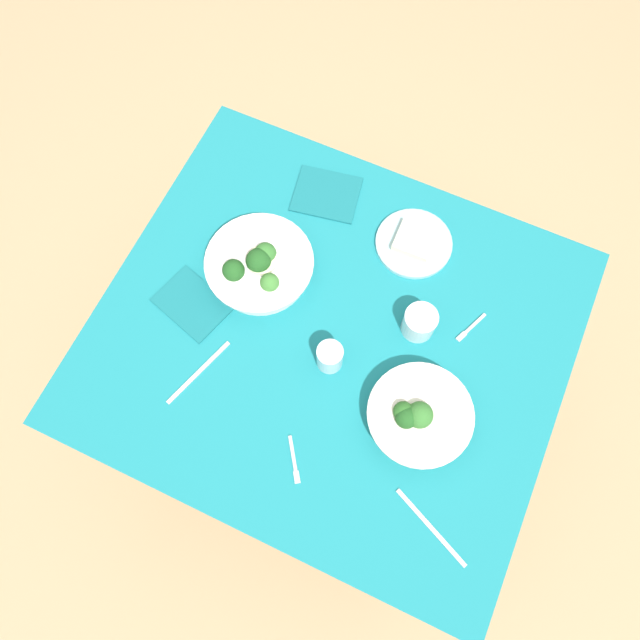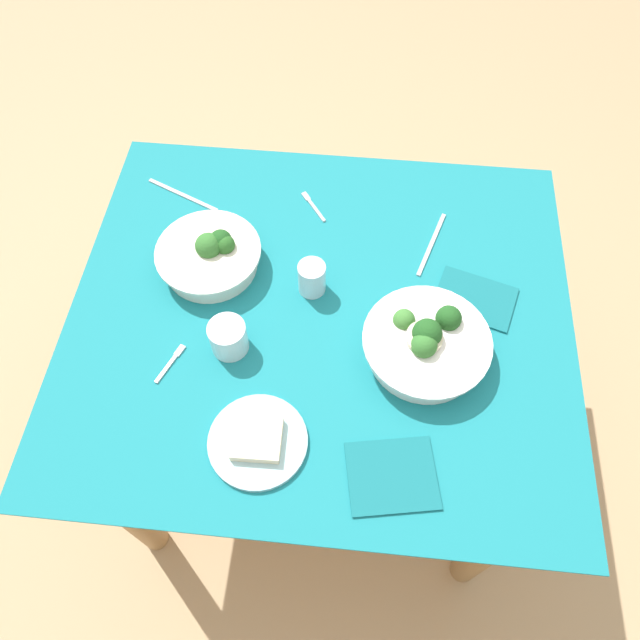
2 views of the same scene
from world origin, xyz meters
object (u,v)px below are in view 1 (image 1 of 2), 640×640
Objects in this scene: fork_by_near_bowl at (294,462)px; table_knife_right at (431,527)px; water_glass_center at (330,357)px; broccoli_bowl_near at (418,416)px; bread_side_plate at (414,242)px; fork_by_far_bowl at (470,329)px; napkin_folded_lower at (326,194)px; water_glass_side at (419,322)px; broccoli_bowl_far at (259,266)px; table_knife_left at (199,372)px; napkin_folded_upper at (192,304)px.

fork_by_near_bowl is 0.45× the size of table_knife_right.
fork_by_near_bowl is (0.02, -0.25, -0.04)m from water_glass_center.
broccoli_bowl_near is 1.22× the size of bread_side_plate.
fork_by_far_bowl is 0.53m from napkin_folded_lower.
water_glass_side is 0.38× the size of table_knife_right.
fork_by_near_bowl is at bearing -84.41° from water_glass_center.
table_knife_left is (-0.02, -0.30, -0.04)m from broccoli_bowl_far.
fork_by_far_bowl is at bearing 38.22° from water_glass_center.
water_glass_side is at bearing 18.15° from napkin_folded_upper.
fork_by_far_bowl and table_knife_left have the same top height.
table_knife_left is 0.65m from table_knife_right.
fork_by_near_bowl is at bearing 23.63° from table_knife_right.
broccoli_bowl_far is 0.55m from fork_by_far_bowl.
broccoli_bowl_near is at bearing -67.77° from bread_side_plate.
napkin_folded_upper is at bearing -112.25° from napkin_folded_lower.
broccoli_bowl_far reaches higher than water_glass_side.
table_knife_right is 1.21× the size of napkin_folded_upper.
napkin_folded_upper is (-0.54, -0.18, -0.04)m from water_glass_side.
napkin_folded_lower reaches higher than table_knife_left.
table_knife_left and table_knife_right have the same top height.
table_knife_right is 0.89m from napkin_folded_lower.
broccoli_bowl_near is at bearing 14.34° from fork_by_far_bowl.
table_knife_left is at bearing -56.51° from napkin_folded_upper.
broccoli_bowl_near is 2.96× the size of water_glass_center.
napkin_folded_lower reaches higher than table_knife_right.
broccoli_bowl_near is 0.25m from water_glass_center.
bread_side_plate reaches higher than napkin_folded_lower.
fork_by_near_bowl is at bearing -93.98° from bread_side_plate.
water_glass_center is 0.24m from water_glass_side.
bread_side_plate reaches higher than napkin_folded_upper.
broccoli_bowl_far reaches higher than napkin_folded_lower.
bread_side_plate is at bearing -8.81° from napkin_folded_lower.
table_knife_right is at bearing -65.32° from bread_side_plate.
water_glass_center is 0.40× the size of table_knife_left.
water_glass_center is (-0.07, -0.39, 0.03)m from bread_side_plate.
table_knife_left is 1.19× the size of napkin_folded_lower.
water_glass_side is 0.40× the size of table_knife_left.
fork_by_far_bowl is 0.49m from table_knife_right.
broccoli_bowl_near reaches higher than napkin_folded_upper.
broccoli_bowl_near is at bearing -46.54° from napkin_folded_lower.
napkin_folded_lower is (-0.23, 0.68, 0.00)m from fork_by_near_bowl.
fork_by_far_bowl is 0.70m from napkin_folded_upper.
broccoli_bowl_far is 0.41m from bread_side_plate.
broccoli_bowl_far is 0.30m from water_glass_center.
napkin_folded_lower reaches higher than fork_by_far_bowl.
fork_by_far_bowl is at bearing 19.12° from napkin_folded_upper.
bread_side_plate is at bearing -104.09° from fork_by_far_bowl.
napkin_folded_upper is at bearing -156.61° from fork_by_near_bowl.
napkin_folded_upper is 1.03× the size of napkin_folded_lower.
table_knife_right is (0.12, -0.21, -0.03)m from broccoli_bowl_near.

